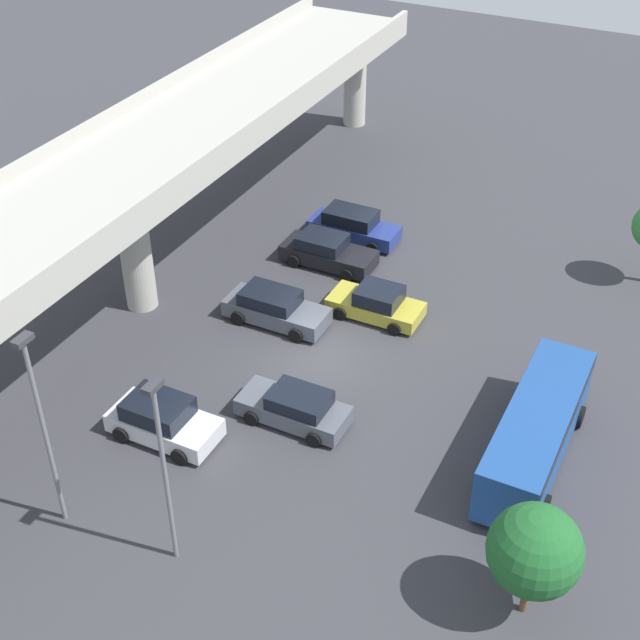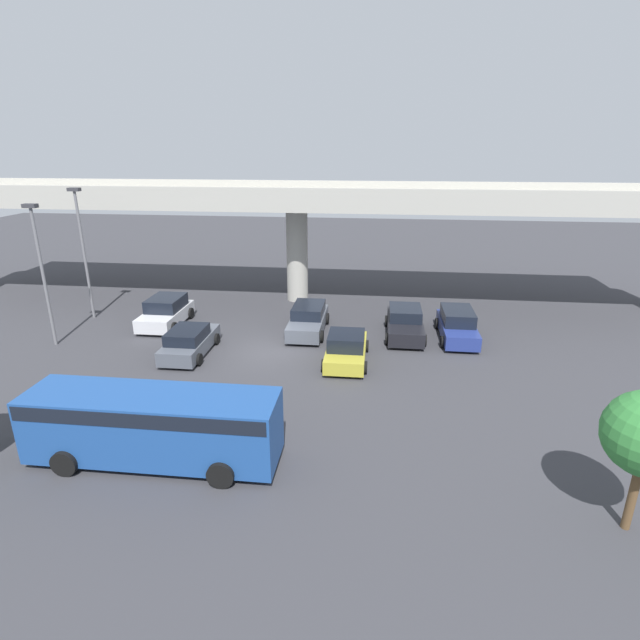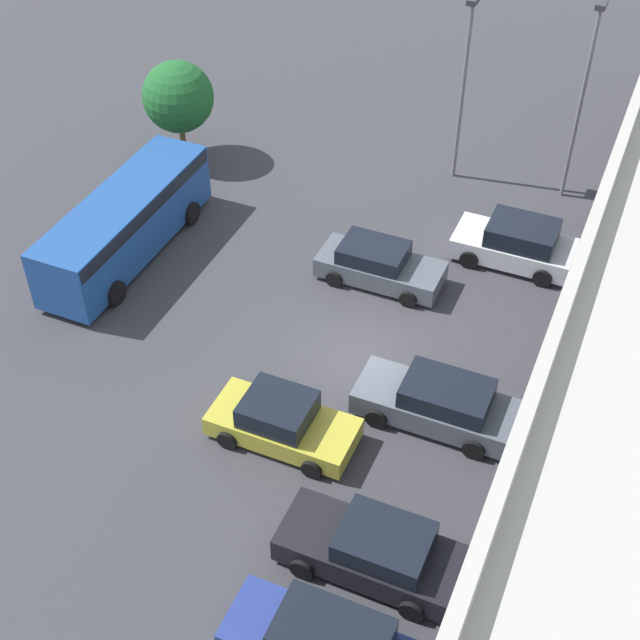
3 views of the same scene
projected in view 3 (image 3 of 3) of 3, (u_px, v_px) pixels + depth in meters
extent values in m
plane|color=#38383D|center=(359.00, 357.00, 28.95)|extent=(102.09, 102.09, 0.00)
cube|color=#ADAAA0|center=(600.00, 206.00, 22.07)|extent=(47.64, 0.30, 0.55)
cube|color=silver|center=(513.00, 248.00, 32.42)|extent=(1.99, 4.33, 0.77)
cube|color=black|center=(523.00, 233.00, 31.86)|extent=(1.83, 2.43, 0.72)
cylinder|color=black|center=(469.00, 260.00, 32.27)|extent=(0.22, 0.68, 0.68)
cylinder|color=black|center=(484.00, 229.00, 33.67)|extent=(0.22, 0.68, 0.68)
cylinder|color=black|center=(542.00, 278.00, 31.47)|extent=(0.22, 0.68, 0.68)
cylinder|color=black|center=(555.00, 246.00, 32.87)|extent=(0.22, 0.68, 0.68)
cube|color=#515660|center=(380.00, 269.00, 31.57)|extent=(1.81, 4.45, 0.72)
cube|color=black|center=(374.00, 252.00, 31.23)|extent=(1.67, 2.31, 0.57)
cylinder|color=black|center=(425.00, 268.00, 31.95)|extent=(0.22, 0.62, 0.62)
cylinder|color=black|center=(408.00, 299.00, 30.67)|extent=(0.22, 0.62, 0.62)
cylinder|color=black|center=(354.00, 250.00, 32.77)|extent=(0.22, 0.62, 0.62)
cylinder|color=black|center=(334.00, 279.00, 31.49)|extent=(0.22, 0.62, 0.62)
cube|color=#515660|center=(435.00, 406.00, 26.56)|extent=(1.86, 4.82, 0.76)
cube|color=black|center=(447.00, 393.00, 26.01)|extent=(1.71, 2.57, 0.62)
cylinder|color=black|center=(377.00, 418.00, 26.50)|extent=(0.22, 0.67, 0.67)
cylinder|color=black|center=(398.00, 377.00, 27.81)|extent=(0.22, 0.67, 0.67)
cylinder|color=black|center=(474.00, 449.00, 25.61)|extent=(0.22, 0.67, 0.67)
cylinder|color=black|center=(491.00, 405.00, 26.92)|extent=(0.22, 0.67, 0.67)
cube|color=gold|center=(283.00, 426.00, 26.06)|extent=(1.90, 4.34, 0.65)
cube|color=black|center=(278.00, 409.00, 25.65)|extent=(1.75, 1.97, 0.70)
cylinder|color=black|center=(338.00, 422.00, 26.45)|extent=(0.22, 0.62, 0.62)
cylinder|color=black|center=(312.00, 469.00, 25.11)|extent=(0.22, 0.62, 0.62)
cylinder|color=black|center=(257.00, 395.00, 27.25)|extent=(0.22, 0.62, 0.62)
cylinder|color=black|center=(227.00, 440.00, 25.91)|extent=(0.22, 0.62, 0.62)
cube|color=black|center=(370.00, 553.00, 22.75)|extent=(1.92, 4.75, 0.77)
cube|color=black|center=(384.00, 542.00, 22.18)|extent=(1.76, 2.28, 0.63)
cylinder|color=black|center=(302.00, 569.00, 22.67)|extent=(0.22, 0.66, 0.66)
cylinder|color=black|center=(332.00, 511.00, 24.02)|extent=(0.22, 0.66, 0.66)
cylinder|color=black|center=(412.00, 611.00, 21.79)|extent=(0.22, 0.66, 0.66)
cylinder|color=black|center=(436.00, 548.00, 23.14)|extent=(0.22, 0.66, 0.66)
cube|color=black|center=(331.00, 637.00, 20.26)|extent=(1.65, 2.65, 0.70)
cylinder|color=black|center=(283.00, 600.00, 22.03)|extent=(0.22, 0.64, 0.64)
cube|color=#1E478C|center=(126.00, 223.00, 32.23)|extent=(8.47, 2.22, 2.25)
cube|color=black|center=(122.00, 204.00, 31.70)|extent=(8.30, 2.26, 0.50)
cylinder|color=black|center=(116.00, 293.00, 30.70)|extent=(0.89, 0.29, 0.89)
cylinder|color=black|center=(61.00, 277.00, 31.38)|extent=(0.89, 0.29, 0.89)
cylinder|color=black|center=(191.00, 213.00, 34.31)|extent=(0.89, 0.29, 0.89)
cylinder|color=black|center=(141.00, 200.00, 34.98)|extent=(0.89, 0.29, 0.89)
cylinder|color=slate|center=(462.00, 95.00, 34.71)|extent=(0.16, 0.16, 7.31)
cube|color=#333338|center=(473.00, 0.00, 32.22)|extent=(0.70, 0.35, 0.20)
cylinder|color=slate|center=(579.00, 108.00, 33.48)|extent=(0.16, 0.16, 7.73)
cube|color=#333338|center=(602.00, 5.00, 30.86)|extent=(0.70, 0.35, 0.20)
cylinder|color=brown|center=(183.00, 140.00, 37.76)|extent=(0.24, 0.24, 1.54)
sphere|color=#1E5B28|center=(178.00, 97.00, 36.42)|extent=(2.94, 2.94, 2.94)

